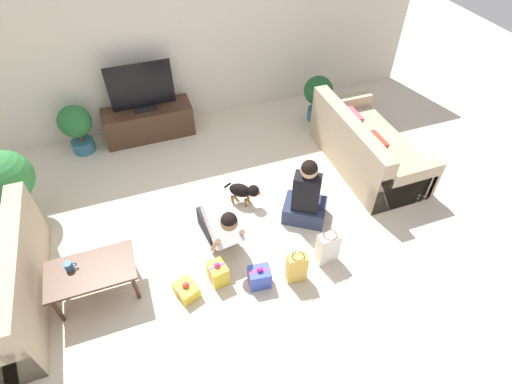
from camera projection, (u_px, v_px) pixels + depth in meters
ground_plane at (217, 233)px, 4.96m from camera, size 16.00×16.00×0.00m
wall_back at (162, 44)px, 5.80m from camera, size 8.40×0.06×2.60m
sofa_right at (366, 148)px, 5.68m from camera, size 0.95×1.88×0.84m
coffee_table at (91, 273)px, 4.10m from camera, size 0.89×0.52×0.43m
tv_console at (149, 122)px, 6.23m from camera, size 1.34×0.48×0.49m
tv at (142, 89)px, 5.83m from camera, size 0.94×0.20×0.73m
potted_plant_corner_right at (318, 94)px, 6.38m from camera, size 0.46×0.46×0.77m
potted_plant_back_left at (76, 125)px, 5.80m from camera, size 0.47×0.47×0.76m
potted_plant_corner_left at (6, 179)px, 4.69m from camera, size 0.65×0.65×1.01m
person_kneeling at (220, 224)px, 4.61m from camera, size 0.41×0.83×0.80m
person_sitting at (306, 198)px, 4.88m from camera, size 0.65×0.63×0.98m
dog at (244, 191)px, 5.17m from camera, size 0.42×0.35×0.34m
gift_box_a at (187, 290)px, 4.30m from camera, size 0.28×0.31×0.21m
gift_box_b at (259, 277)px, 4.36m from camera, size 0.26×0.22×0.30m
gift_box_c at (218, 273)px, 4.39m from camera, size 0.21×0.24×0.32m
gift_bag_a at (328, 248)px, 4.53m from camera, size 0.26×0.17×0.46m
gift_bag_b at (297, 268)px, 4.35m from camera, size 0.23×0.16×0.43m
mug at (69, 266)px, 4.04m from camera, size 0.12×0.08×0.09m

